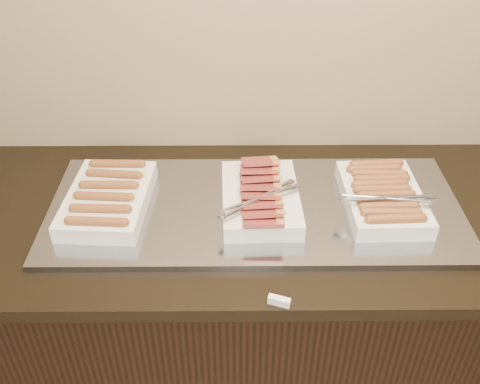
# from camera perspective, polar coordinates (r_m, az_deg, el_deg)

# --- Properties ---
(counter) EXTENTS (2.06, 0.76, 0.90)m
(counter) POSITION_cam_1_polar(r_m,az_deg,el_deg) (1.89, 1.07, -12.73)
(counter) COLOR black
(counter) RESTS_ON ground
(warming_tray) EXTENTS (1.20, 0.50, 0.02)m
(warming_tray) POSITION_cam_1_polar(r_m,az_deg,el_deg) (1.57, 1.61, -1.75)
(warming_tray) COLOR #90929D
(warming_tray) RESTS_ON counter
(dish_left) EXTENTS (0.24, 0.35, 0.07)m
(dish_left) POSITION_cam_1_polar(r_m,az_deg,el_deg) (1.59, -13.89, -0.66)
(dish_left) COLOR white
(dish_left) RESTS_ON warming_tray
(dish_center) EXTENTS (0.25, 0.35, 0.09)m
(dish_center) POSITION_cam_1_polar(r_m,az_deg,el_deg) (1.54, 2.18, -0.56)
(dish_center) COLOR white
(dish_center) RESTS_ON warming_tray
(dish_right) EXTENTS (0.26, 0.33, 0.08)m
(dish_right) POSITION_cam_1_polar(r_m,az_deg,el_deg) (1.59, 14.99, -0.46)
(dish_right) COLOR white
(dish_right) RESTS_ON warming_tray
(label_holder) EXTENTS (0.06, 0.03, 0.02)m
(label_holder) POSITION_cam_1_polar(r_m,az_deg,el_deg) (1.31, 4.20, -11.53)
(label_holder) COLOR white
(label_holder) RESTS_ON counter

